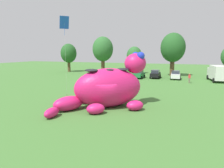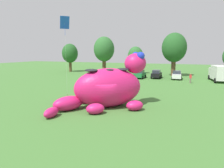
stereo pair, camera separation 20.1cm
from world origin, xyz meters
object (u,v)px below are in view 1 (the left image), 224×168
spectator_near_inflatable (116,83)px  spectator_by_cars (105,76)px  car_red (121,73)px  tethered_flying_kite (64,24)px  car_green (139,74)px  box_truck (217,73)px  giant_inflatable_creature (108,87)px  car_black (155,74)px  car_white (176,75)px  spectator_mid_field (189,78)px  car_silver (105,73)px

spectator_near_inflatable → spectator_by_cars: 8.98m
car_red → tethered_flying_kite: 22.20m
car_green → box_truck: bearing=2.4°
box_truck → tethered_flying_kite: tethered_flying_kite is taller
giant_inflatable_creature → spectator_near_inflatable: giant_inflatable_creature is taller
car_black → car_white: same height
car_green → tethered_flying_kite: bearing=-102.7°
tethered_flying_kite → box_truck: bearing=47.2°
car_green → car_white: same height
car_green → tethered_flying_kite: (-4.50, -20.02, 7.88)m
car_black → box_truck: size_ratio=0.62×
spectator_mid_field → spectator_by_cars: size_ratio=1.00×
car_black → spectator_by_cars: size_ratio=2.41×
spectator_by_cars → tethered_flying_kite: bearing=-86.5°
box_truck → spectator_near_inflatable: 20.28m
box_truck → spectator_mid_field: bearing=-138.8°
car_silver → car_green: (7.73, -0.10, 0.00)m
car_silver → spectator_mid_field: (17.60, -3.64, -0.01)m
giant_inflatable_creature → car_green: 23.24m
car_white → car_red: bearing=-178.3°
car_white → spectator_by_cars: car_white is taller
car_silver → tethered_flying_kite: size_ratio=0.44×
car_green → spectator_by_cars: car_green is taller
car_silver → spectator_by_cars: size_ratio=2.49×
car_black → box_truck: box_truck is taller
car_silver → box_truck: size_ratio=0.64×
car_black → car_white: bearing=-4.3°
spectator_by_cars → car_silver: bearing=113.4°
car_green → spectator_by_cars: 7.58m
giant_inflatable_creature → box_truck: size_ratio=1.45×
car_red → car_black: same height
car_white → spectator_by_cars: bearing=-153.1°
giant_inflatable_creature → car_white: (4.87, 24.15, -1.13)m
spectator_by_cars → box_truck: bearing=16.6°
box_truck → spectator_by_cars: box_truck is taller
car_green → spectator_by_cars: size_ratio=2.42×
spectator_near_inflatable → car_green: bearing=87.8°
spectator_mid_field → car_silver: bearing=168.3°
spectator_mid_field → car_green: bearing=160.3°
car_green → box_truck: size_ratio=0.62×
giant_inflatable_creature → car_black: giant_inflatable_creature is taller
car_black → spectator_near_inflatable: 14.72m
spectator_near_inflatable → car_white: bearing=60.9°
spectator_near_inflatable → car_silver: bearing=119.2°
spectator_near_inflatable → spectator_mid_field: size_ratio=1.00×
car_red → box_truck: 18.85m
car_silver → giant_inflatable_creature: bearing=-66.4°
spectator_mid_field → car_red: bearing=163.1°
car_green → spectator_mid_field: 10.49m
car_silver → car_red: 3.58m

